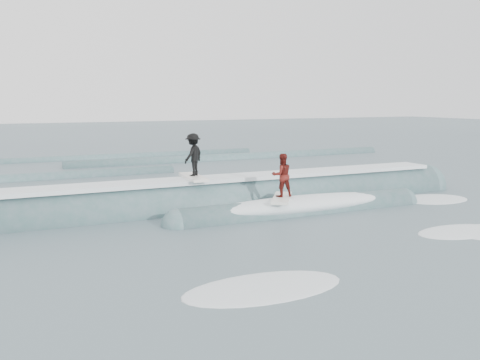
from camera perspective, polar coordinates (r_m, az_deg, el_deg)
name	(u,v)px	position (r m, az deg, el deg)	size (l,w,h in m)	color
ground	(285,230)	(16.11, 4.78, -5.37)	(160.00, 160.00, 0.00)	#3F4F5C
breaking_wave	(241,206)	(19.46, 0.06, -2.76)	(20.88, 3.82, 2.08)	#3A6261
surfer_black	(193,157)	(18.89, -5.01, 2.43)	(1.10, 2.03, 1.60)	white
surfer_red	(282,179)	(17.97, 4.48, 0.12)	(1.58, 1.96, 1.56)	white
whitewater	(429,234)	(16.59, 19.49, -5.43)	(13.53, 7.87, 0.10)	white
far_swells	(125,166)	(32.22, -12.18, 1.50)	(38.83, 8.65, 0.80)	#3A6261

